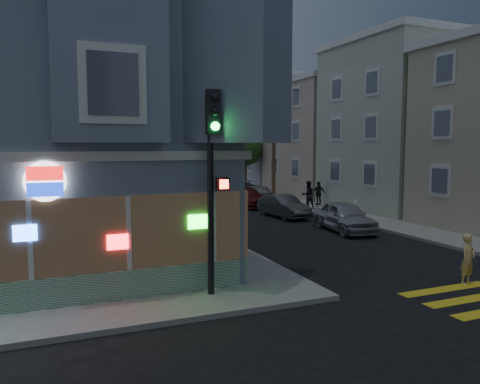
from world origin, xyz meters
TOP-DOWN VIEW (x-y plane):
  - ground at (0.00, 0.00)m, footprint 120.00×120.00m
  - sidewalk_ne at (23.00, 23.00)m, footprint 24.00×42.00m
  - row_house_b at (19.50, 16.00)m, footprint 12.00×8.60m
  - row_house_c at (19.50, 25.00)m, footprint 12.00×8.60m
  - row_house_d at (19.50, 34.00)m, footprint 12.00×8.60m
  - utility_pole at (12.00, 24.00)m, footprint 2.20×0.30m
  - street_tree_near at (12.20, 30.00)m, footprint 3.00×3.00m
  - street_tree_far at (12.20, 38.00)m, footprint 3.00×3.00m
  - running_child at (7.55, 1.80)m, footprint 0.65×0.50m
  - pedestrian_a at (11.30, 17.63)m, footprint 0.96×0.78m
  - pedestrian_b at (13.00, 19.04)m, footprint 0.98×0.45m
  - parked_car_a at (9.28, 10.70)m, footprint 2.31×4.55m
  - parked_car_b at (8.60, 15.90)m, footprint 1.71×4.12m
  - parked_car_c at (8.62, 21.10)m, footprint 2.31×4.52m
  - parked_car_d at (10.70, 26.30)m, footprint 2.91×5.38m
  - traffic_signal at (-0.21, 3.37)m, footprint 0.67×0.63m
  - fire_hydrant at (13.00, 14.91)m, footprint 0.46×0.27m

SIDE VIEW (x-z plane):
  - ground at x=0.00m, z-range 0.00..0.00m
  - sidewalk_ne at x=23.00m, z-range 0.00..0.15m
  - fire_hydrant at x=13.00m, z-range 0.17..0.97m
  - parked_car_c at x=8.62m, z-range 0.00..1.26m
  - parked_car_b at x=8.60m, z-range 0.00..1.32m
  - parked_car_d at x=10.70m, z-range 0.00..1.43m
  - parked_car_a at x=9.28m, z-range 0.00..1.48m
  - running_child at x=7.55m, z-range 0.00..1.58m
  - pedestrian_b at x=13.00m, z-range 0.15..1.79m
  - pedestrian_a at x=11.30m, z-range 0.15..1.98m
  - street_tree_near at x=12.20m, z-range 1.29..6.59m
  - street_tree_far at x=12.20m, z-range 1.29..6.59m
  - traffic_signal at x=-0.21m, z-range 1.14..6.76m
  - row_house_c at x=19.50m, z-range 0.15..9.15m
  - utility_pole at x=12.00m, z-range 0.30..9.30m
  - row_house_b at x=19.50m, z-range 0.15..10.65m
  - row_house_d at x=19.50m, z-range 0.15..10.65m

